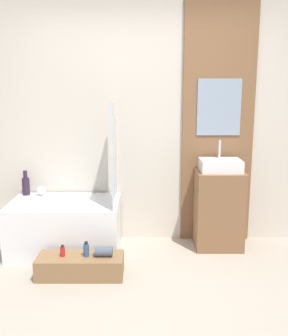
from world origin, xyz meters
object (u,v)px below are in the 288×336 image
vase_round_light (43,191)px  bottle_soap_primary (64,251)px  bathtub (67,226)px  bottle_soap_secondary (88,250)px  sink (222,165)px  wooden_step_bench (82,266)px  vase_tall_dark (27,185)px

vase_round_light → bottle_soap_primary: size_ratio=0.92×
bathtub → bottle_soap_secondary: (0.29, -0.55, -0.02)m
vase_round_light → bottle_soap_secondary: 1.05m
sink → wooden_step_bench: bearing=-153.8°
wooden_step_bench → vase_round_light: vase_round_light is taller
vase_tall_dark → bottle_soap_secondary: size_ratio=1.92×
bottle_soap_primary → vase_round_light: bearing=115.4°
vase_round_light → bottle_soap_primary: bearing=-64.6°
wooden_step_bench → bottle_soap_secondary: 0.17m
bathtub → bottle_soap_secondary: size_ratio=7.92×
bathtub → bottle_soap_primary: bearing=-81.7°
bottle_soap_primary → bottle_soap_secondary: bearing=0.0°
sink → bathtub: bearing=-175.6°
bathtub → bottle_soap_primary: bathtub is taller
bathtub → wooden_step_bench: 0.62m
bottle_soap_primary → vase_tall_dark: bearing=123.9°
vase_round_light → bottle_soap_secondary: vase_round_light is taller
vase_tall_dark → sink: bearing=-3.7°
bathtub → wooden_step_bench: bathtub is taller
vase_tall_dark → bottle_soap_secondary: 1.17m
wooden_step_bench → vase_tall_dark: bearing=130.9°
bottle_soap_secondary → sink: bearing=27.2°
sink → bottle_soap_primary: bearing=-156.1°
wooden_step_bench → sink: bearing=26.2°
bathtub → bottle_soap_secondary: 0.63m
sink → vase_round_light: sink is taller
bathtub → wooden_step_bench: size_ratio=1.42×
sink → vase_round_light: bearing=176.3°
wooden_step_bench → bottle_soap_secondary: bearing=0.0°
bottle_soap_primary → bottle_soap_secondary: size_ratio=0.76×
bathtub → vase_round_light: bearing=140.4°
sink → vase_round_light: size_ratio=4.26×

